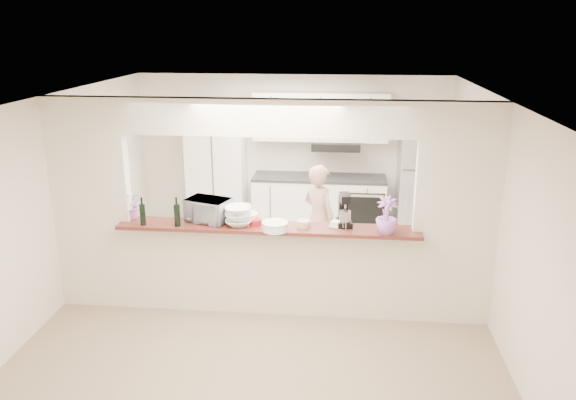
# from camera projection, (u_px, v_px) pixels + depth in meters

# --- Properties ---
(floor) EXTENTS (6.00, 6.00, 0.00)m
(floor) POSITION_uv_depth(u_px,v_px,m) (269.00, 311.00, 6.65)
(floor) COLOR tan
(floor) RESTS_ON ground
(tile_overlay) EXTENTS (5.00, 2.90, 0.01)m
(tile_overlay) POSITION_uv_depth(u_px,v_px,m) (283.00, 259.00, 8.12)
(tile_overlay) COLOR beige
(tile_overlay) RESTS_ON floor
(partition) EXTENTS (5.00, 0.15, 2.50)m
(partition) POSITION_uv_depth(u_px,v_px,m) (268.00, 191.00, 6.21)
(partition) COLOR silver
(partition) RESTS_ON floor
(bar_counter) EXTENTS (3.40, 0.38, 1.09)m
(bar_counter) POSITION_uv_depth(u_px,v_px,m) (269.00, 266.00, 6.47)
(bar_counter) COLOR silver
(bar_counter) RESTS_ON floor
(kitchen_cabinets) EXTENTS (3.15, 0.62, 2.25)m
(kitchen_cabinets) POSITION_uv_depth(u_px,v_px,m) (280.00, 173.00, 8.96)
(kitchen_cabinets) COLOR white
(kitchen_cabinets) RESTS_ON floor
(refrigerator) EXTENTS (0.75, 0.70, 1.70)m
(refrigerator) POSITION_uv_depth(u_px,v_px,m) (422.00, 186.00, 8.71)
(refrigerator) COLOR #A9AAAE
(refrigerator) RESTS_ON floor
(flower_left) EXTENTS (0.30, 0.26, 0.32)m
(flower_left) POSITION_uv_depth(u_px,v_px,m) (132.00, 205.00, 6.48)
(flower_left) COLOR #CF6DBD
(flower_left) RESTS_ON bar_counter
(wine_bottle_a) EXTENTS (0.06, 0.06, 0.32)m
(wine_bottle_a) POSITION_uv_depth(u_px,v_px,m) (143.00, 214.00, 6.28)
(wine_bottle_a) COLOR black
(wine_bottle_a) RESTS_ON bar_counter
(wine_bottle_b) EXTENTS (0.07, 0.07, 0.34)m
(wine_bottle_b) POSITION_uv_depth(u_px,v_px,m) (177.00, 215.00, 6.24)
(wine_bottle_b) COLOR black
(wine_bottle_b) RESTS_ON bar_counter
(toaster_oven) EXTENTS (0.55, 0.46, 0.26)m
(toaster_oven) POSITION_uv_depth(u_px,v_px,m) (208.00, 210.00, 6.40)
(toaster_oven) COLOR #ABACB0
(toaster_oven) RESTS_ON bar_counter
(serving_bowls) EXTENTS (0.34, 0.34, 0.22)m
(serving_bowls) POSITION_uv_depth(u_px,v_px,m) (238.00, 216.00, 6.26)
(serving_bowls) COLOR white
(serving_bowls) RESTS_ON bar_counter
(plate_stack_a) EXTENTS (0.25, 0.25, 0.12)m
(plate_stack_a) POSITION_uv_depth(u_px,v_px,m) (247.00, 218.00, 6.36)
(plate_stack_a) COLOR white
(plate_stack_a) RESTS_ON bar_counter
(plate_stack_b) EXTENTS (0.29, 0.29, 0.10)m
(plate_stack_b) POSITION_uv_depth(u_px,v_px,m) (275.00, 226.00, 6.12)
(plate_stack_b) COLOR white
(plate_stack_b) RESTS_ON bar_counter
(red_bowl) EXTENTS (0.15, 0.15, 0.07)m
(red_bowl) POSITION_uv_depth(u_px,v_px,m) (255.00, 222.00, 6.30)
(red_bowl) COLOR maroon
(red_bowl) RESTS_ON bar_counter
(tan_bowl) EXTENTS (0.15, 0.15, 0.07)m
(tan_bowl) POSITION_uv_depth(u_px,v_px,m) (304.00, 224.00, 6.25)
(tan_bowl) COLOR tan
(tan_bowl) RESTS_ON bar_counter
(utensil_caddy) EXTENTS (0.26, 0.21, 0.21)m
(utensil_caddy) POSITION_uv_depth(u_px,v_px,m) (340.00, 220.00, 6.19)
(utensil_caddy) COLOR silver
(utensil_caddy) RESTS_ON bar_counter
(stand_mixer) EXTENTS (0.20, 0.27, 0.37)m
(stand_mixer) POSITION_uv_depth(u_px,v_px,m) (344.00, 211.00, 6.25)
(stand_mixer) COLOR black
(stand_mixer) RESTS_ON bar_counter
(flower_right) EXTENTS (0.27, 0.27, 0.41)m
(flower_right) POSITION_uv_depth(u_px,v_px,m) (387.00, 215.00, 6.00)
(flower_right) COLOR #C56FCE
(flower_right) RESTS_ON bar_counter
(person) EXTENTS (0.64, 0.63, 1.49)m
(person) POSITION_uv_depth(u_px,v_px,m) (319.00, 219.00, 7.54)
(person) COLOR tan
(person) RESTS_ON floor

